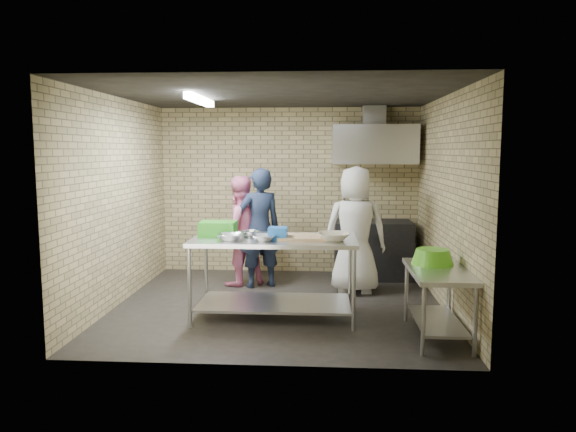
{
  "coord_description": "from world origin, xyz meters",
  "views": [
    {
      "loc": [
        0.56,
        -6.84,
        2.01
      ],
      "look_at": [
        0.1,
        0.2,
        1.15
      ],
      "focal_mm": 33.7,
      "sensor_mm": 36.0,
      "label": 1
    }
  ],
  "objects_px": {
    "woman_white": "(355,230)",
    "blue_tub": "(278,233)",
    "stove": "(373,249)",
    "green_basin": "(432,257)",
    "bottle_green": "(402,150)",
    "woman_pink": "(239,231)",
    "man_navy": "(259,228)",
    "prep_table": "(274,278)",
    "side_counter": "(438,303)",
    "green_crate": "(218,229)",
    "bottle_red": "(376,149)"
  },
  "relations": [
    {
      "from": "woman_white",
      "to": "blue_tub",
      "type": "bearing_deg",
      "value": 53.29
    },
    {
      "from": "stove",
      "to": "green_basin",
      "type": "height_order",
      "value": "green_basin"
    },
    {
      "from": "stove",
      "to": "bottle_green",
      "type": "distance_m",
      "value": 1.65
    },
    {
      "from": "bottle_green",
      "to": "woman_white",
      "type": "height_order",
      "value": "bottle_green"
    },
    {
      "from": "blue_tub",
      "to": "woman_pink",
      "type": "xyz_separation_m",
      "value": [
        -0.73,
        1.68,
        -0.23
      ]
    },
    {
      "from": "green_basin",
      "to": "bottle_green",
      "type": "relative_size",
      "value": 3.07
    },
    {
      "from": "green_basin",
      "to": "man_navy",
      "type": "relative_size",
      "value": 0.26
    },
    {
      "from": "bottle_green",
      "to": "woman_white",
      "type": "distance_m",
      "value": 1.8
    },
    {
      "from": "prep_table",
      "to": "woman_pink",
      "type": "relative_size",
      "value": 1.19
    },
    {
      "from": "side_counter",
      "to": "stove",
      "type": "xyz_separation_m",
      "value": [
        -0.45,
        2.75,
        0.08
      ]
    },
    {
      "from": "man_navy",
      "to": "woman_pink",
      "type": "bearing_deg",
      "value": -42.72
    },
    {
      "from": "green_basin",
      "to": "woman_white",
      "type": "bearing_deg",
      "value": 115.9
    },
    {
      "from": "prep_table",
      "to": "man_navy",
      "type": "height_order",
      "value": "man_navy"
    },
    {
      "from": "woman_white",
      "to": "bottle_green",
      "type": "bearing_deg",
      "value": -124.32
    },
    {
      "from": "green_crate",
      "to": "blue_tub",
      "type": "xyz_separation_m",
      "value": [
        0.75,
        -0.22,
        -0.02
      ]
    },
    {
      "from": "green_crate",
      "to": "green_basin",
      "type": "xyz_separation_m",
      "value": [
        2.5,
        -0.45,
        -0.23
      ]
    },
    {
      "from": "green_crate",
      "to": "woman_pink",
      "type": "distance_m",
      "value": 1.48
    },
    {
      "from": "bottle_red",
      "to": "woman_white",
      "type": "relative_size",
      "value": 0.1
    },
    {
      "from": "side_counter",
      "to": "bottle_green",
      "type": "bearing_deg",
      "value": 90.0
    },
    {
      "from": "woman_pink",
      "to": "bottle_red",
      "type": "bearing_deg",
      "value": 168.4
    },
    {
      "from": "woman_pink",
      "to": "woman_white",
      "type": "height_order",
      "value": "woman_white"
    },
    {
      "from": "bottle_green",
      "to": "prep_table",
      "type": "bearing_deg",
      "value": -126.98
    },
    {
      "from": "side_counter",
      "to": "blue_tub",
      "type": "distance_m",
      "value": 1.95
    },
    {
      "from": "bottle_green",
      "to": "woman_white",
      "type": "bearing_deg",
      "value": -123.82
    },
    {
      "from": "side_counter",
      "to": "green_basin",
      "type": "bearing_deg",
      "value": 94.57
    },
    {
      "from": "bottle_red",
      "to": "man_navy",
      "type": "height_order",
      "value": "bottle_red"
    },
    {
      "from": "stove",
      "to": "bottle_red",
      "type": "relative_size",
      "value": 6.67
    },
    {
      "from": "stove",
      "to": "woman_pink",
      "type": "relative_size",
      "value": 0.73
    },
    {
      "from": "prep_table",
      "to": "green_basin",
      "type": "distance_m",
      "value": 1.86
    },
    {
      "from": "blue_tub",
      "to": "green_basin",
      "type": "relative_size",
      "value": 0.47
    },
    {
      "from": "green_crate",
      "to": "blue_tub",
      "type": "bearing_deg",
      "value": -16.35
    },
    {
      "from": "blue_tub",
      "to": "bottle_red",
      "type": "xyz_separation_m",
      "value": [
        1.37,
        2.51,
        0.98
      ]
    },
    {
      "from": "bottle_red",
      "to": "green_crate",
      "type": "bearing_deg",
      "value": -132.72
    },
    {
      "from": "stove",
      "to": "woman_white",
      "type": "bearing_deg",
      "value": -109.72
    },
    {
      "from": "prep_table",
      "to": "green_basin",
      "type": "relative_size",
      "value": 4.24
    },
    {
      "from": "stove",
      "to": "man_navy",
      "type": "bearing_deg",
      "value": -157.61
    },
    {
      "from": "side_counter",
      "to": "blue_tub",
      "type": "bearing_deg",
      "value": 164.87
    },
    {
      "from": "green_crate",
      "to": "woman_white",
      "type": "height_order",
      "value": "woman_white"
    },
    {
      "from": "man_navy",
      "to": "side_counter",
      "type": "bearing_deg",
      "value": 112.94
    },
    {
      "from": "man_navy",
      "to": "woman_pink",
      "type": "height_order",
      "value": "man_navy"
    },
    {
      "from": "side_counter",
      "to": "man_navy",
      "type": "xyz_separation_m",
      "value": [
        -2.17,
        2.04,
        0.5
      ]
    },
    {
      "from": "prep_table",
      "to": "green_crate",
      "type": "distance_m",
      "value": 0.91
    },
    {
      "from": "man_navy",
      "to": "stove",
      "type": "bearing_deg",
      "value": 178.62
    },
    {
      "from": "blue_tub",
      "to": "green_basin",
      "type": "xyz_separation_m",
      "value": [
        1.75,
        -0.23,
        -0.21
      ]
    },
    {
      "from": "man_navy",
      "to": "woman_pink",
      "type": "relative_size",
      "value": 1.07
    },
    {
      "from": "blue_tub",
      "to": "green_basin",
      "type": "height_order",
      "value": "blue_tub"
    },
    {
      "from": "stove",
      "to": "man_navy",
      "type": "height_order",
      "value": "man_navy"
    },
    {
      "from": "green_crate",
      "to": "bottle_green",
      "type": "xyz_separation_m",
      "value": [
        2.52,
        2.29,
        0.95
      ]
    },
    {
      "from": "side_counter",
      "to": "bottle_green",
      "type": "xyz_separation_m",
      "value": [
        0.0,
        2.99,
        1.64
      ]
    },
    {
      "from": "green_crate",
      "to": "woman_white",
      "type": "distance_m",
      "value": 2.07
    }
  ]
}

